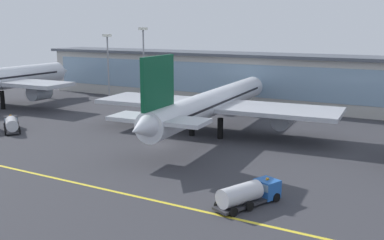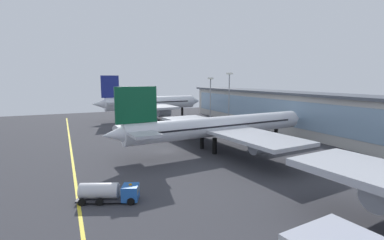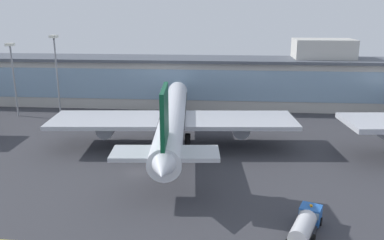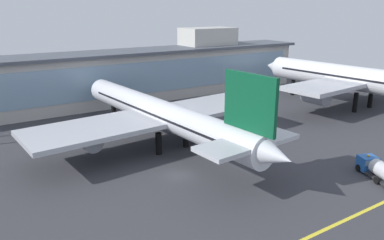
{
  "view_description": "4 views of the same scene",
  "coord_description": "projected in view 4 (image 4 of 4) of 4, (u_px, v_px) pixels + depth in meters",
  "views": [
    {
      "loc": [
        43.31,
        -64.48,
        20.71
      ],
      "look_at": [
        1.85,
        8.89,
        3.17
      ],
      "focal_mm": 41.99,
      "sensor_mm": 36.0,
      "label": 1
    },
    {
      "loc": [
        65.84,
        -23.19,
        18.12
      ],
      "look_at": [
        -8.91,
        11.24,
        6.1
      ],
      "focal_mm": 26.34,
      "sensor_mm": 36.0,
      "label": 2
    },
    {
      "loc": [
        14.44,
        -62.06,
        27.05
      ],
      "look_at": [
        8.24,
        10.74,
        6.46
      ],
      "focal_mm": 37.18,
      "sensor_mm": 36.0,
      "label": 3
    },
    {
      "loc": [
        -26.69,
        -45.6,
        24.7
      ],
      "look_at": [
        9.68,
        11.11,
        4.51
      ],
      "focal_mm": 35.01,
      "sensor_mm": 36.0,
      "label": 4
    }
  ],
  "objects": [
    {
      "name": "airliner_far_right",
      "position": [
        353.0,
        79.0,
        95.15
      ],
      "size": [
        44.97,
        57.29,
        20.42
      ],
      "rotation": [
        0.0,
        0.0,
        1.66
      ],
      "color": "black",
      "rests_on": "ground"
    },
    {
      "name": "terminal_building",
      "position": [
        86.0,
        79.0,
        95.93
      ],
      "size": [
        139.9,
        14.0,
        18.94
      ],
      "color": "beige",
      "rests_on": "ground"
    },
    {
      "name": "fuel_tanker_truck",
      "position": [
        380.0,
        170.0,
        55.82
      ],
      "size": [
        5.8,
        9.28,
        2.9
      ],
      "rotation": [
        0.0,
        0.0,
        1.18
      ],
      "color": "black",
      "rests_on": "ground"
    },
    {
      "name": "ground_plane",
      "position": [
        178.0,
        175.0,
        57.67
      ],
      "size": [
        191.67,
        191.67,
        0.0
      ],
      "primitive_type": "plane",
      "color": "#38383D"
    },
    {
      "name": "airliner_near_right",
      "position": [
        161.0,
        114.0,
        68.61
      ],
      "size": [
        49.34,
        59.57,
        16.53
      ],
      "rotation": [
        0.0,
        0.0,
        1.65
      ],
      "color": "black",
      "rests_on": "ground"
    }
  ]
}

